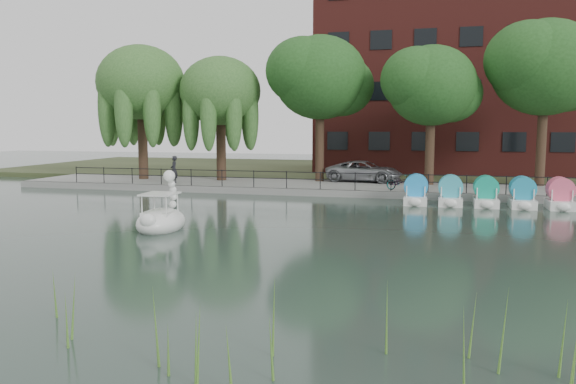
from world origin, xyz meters
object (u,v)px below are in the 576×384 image
at_px(bicycle, 400,182).
at_px(pedestrian, 174,168).
at_px(swan_boat, 161,217).
at_px(minivan, 364,170).

xyz_separation_m(bicycle, pedestrian, (-14.07, 0.50, 0.49)).
bearing_deg(swan_boat, bicycle, 52.83).
bearing_deg(pedestrian, swan_boat, 13.01).
height_order(pedestrian, swan_boat, pedestrian).
bearing_deg(swan_boat, pedestrian, 110.95).
xyz_separation_m(minivan, swan_boat, (-5.81, -16.81, -0.69)).
height_order(minivan, bicycle, minivan).
distance_m(minivan, swan_boat, 17.80).
relative_size(minivan, bicycle, 3.26).
distance_m(minivan, pedestrian, 12.20).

